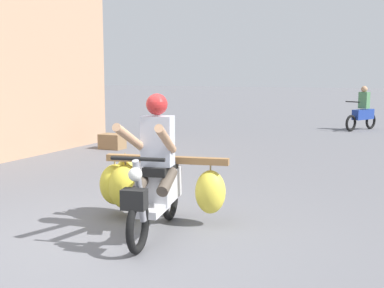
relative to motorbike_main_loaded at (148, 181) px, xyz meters
name	(u,v)px	position (x,y,z in m)	size (l,w,h in m)	color
ground_plane	(92,245)	(-0.20, -0.88, -0.53)	(120.00, 120.00, 0.00)	slate
motorbike_main_loaded	(148,181)	(0.00, 0.00, 0.00)	(1.70, 1.74, 1.58)	black
motorbike_distant_ahead_left	(363,112)	(1.33, 11.65, 0.03)	(0.87, 1.48, 1.40)	black
produce_crate	(112,141)	(-3.74, 5.00, -0.35)	(0.56, 0.40, 0.36)	olive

